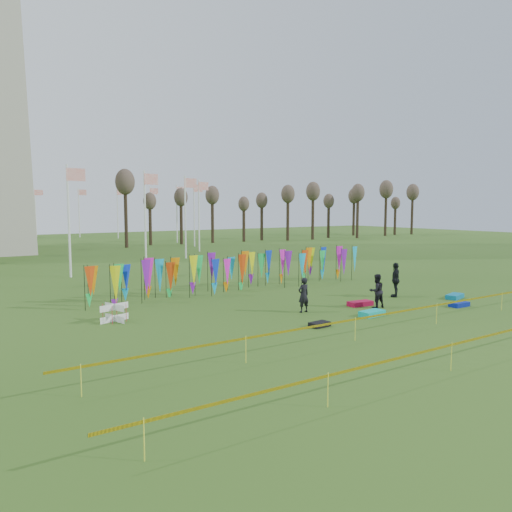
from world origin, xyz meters
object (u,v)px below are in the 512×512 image
kite_bag_turquoise (372,313)px  kite_bag_black (319,324)px  kite_bag_teal (455,296)px  person_left (304,295)px  kite_bag_red (360,303)px  box_kite (114,313)px  person_mid (377,291)px  person_right (396,280)px  kite_bag_blue (459,304)px

kite_bag_turquoise → kite_bag_black: bearing=-176.0°
kite_bag_black → kite_bag_teal: 10.53m
person_left → kite_bag_black: size_ratio=1.93×
kite_bag_turquoise → kite_bag_red: kite_bag_turquoise is taller
box_kite → kite_bag_turquoise: size_ratio=0.66×
person_left → person_mid: person_mid is taller
person_right → kite_bag_red: size_ratio=1.49×
person_left → kite_bag_black: person_left is taller
kite_bag_blue → kite_bag_teal: (1.77, 1.47, 0.01)m
person_right → kite_bag_black: bearing=-16.3°
kite_bag_teal → person_mid: bearing=173.2°
person_mid → kite_bag_teal: size_ratio=1.35×
kite_bag_black → kite_bag_teal: kite_bag_teal is taller
kite_bag_red → kite_bag_teal: (5.82, -1.44, 0.00)m
person_left → person_right: bearing=-177.9°
kite_bag_black → kite_bag_teal: bearing=4.4°
box_kite → kite_bag_teal: size_ratio=0.65×
person_mid → kite_bag_black: (-5.00, -1.46, -0.75)m
kite_bag_blue → kite_bag_teal: size_ratio=0.84×
box_kite → kite_bag_blue: 16.88m
person_mid → kite_bag_red: (-0.32, 0.79, -0.73)m
kite_bag_blue → kite_bag_red: (-4.05, 2.92, 0.01)m
person_right → kite_bag_turquoise: 5.52m
box_kite → person_mid: person_mid is taller
box_kite → person_left: bearing=-20.5°
person_left → kite_bag_blue: size_ratio=1.59×
kite_bag_turquoise → kite_bag_red: 2.38m
person_mid → kite_bag_black: size_ratio=1.95×
box_kite → kite_bag_black: (6.91, -5.68, -0.31)m
person_left → kite_bag_turquoise: (2.14, -2.39, -0.72)m
kite_bag_turquoise → kite_bag_black: 3.41m
person_right → kite_bag_black: person_right is taller
person_left → person_mid: bearing=162.0°
person_left → kite_bag_blue: 8.19m
person_mid → kite_bag_turquoise: bearing=47.1°
kite_bag_turquoise → person_right: bearing=29.9°
person_right → kite_bag_blue: person_right is taller
kite_bag_blue → person_mid: bearing=150.2°
kite_bag_red → kite_bag_blue: bearing=-35.8°
kite_bag_red → kite_bag_teal: 6.00m
person_right → kite_bag_red: person_right is taller
kite_bag_red → kite_bag_black: 5.19m
person_left → person_right: person_right is taller
person_right → kite_bag_teal: 3.31m
kite_bag_teal → box_kite: bearing=164.3°
person_right → kite_bag_red: bearing=-24.6°
kite_bag_red → kite_bag_black: kite_bag_red is taller
person_right → kite_bag_blue: size_ratio=1.83×
person_right → kite_bag_red: (-3.46, -0.71, -0.85)m
person_right → person_mid: bearing=-10.8°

